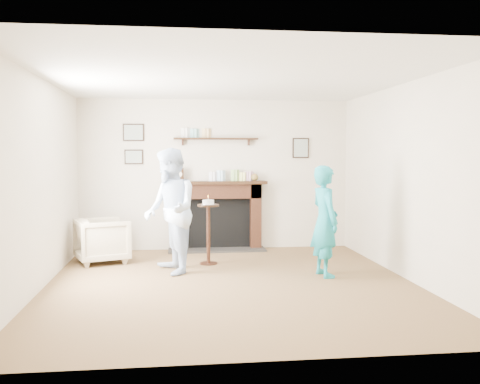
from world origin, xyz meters
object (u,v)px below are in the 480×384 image
at_px(pedestal_table, 208,222).
at_px(armchair, 103,262).
at_px(man, 171,273).
at_px(woman, 324,276).

bearing_deg(pedestal_table, armchair, 169.20).
bearing_deg(man, woman, 63.08).
bearing_deg(armchair, woman, -132.69).
xyz_separation_m(man, pedestal_table, (0.54, 0.55, 0.61)).
distance_m(armchair, man, 1.31).
bearing_deg(armchair, pedestal_table, -121.04).
distance_m(armchair, pedestal_table, 1.69).
bearing_deg(pedestal_table, man, -134.67).
relative_size(man, pedestal_table, 1.69).
xyz_separation_m(armchair, man, (1.00, -0.84, 0.00)).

